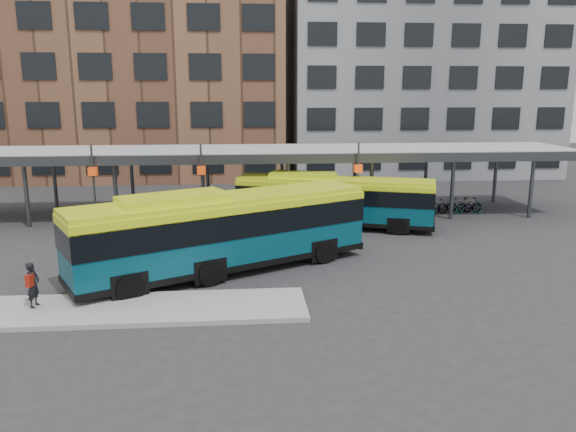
# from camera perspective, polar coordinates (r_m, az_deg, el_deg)

# --- Properties ---
(ground) EXTENTS (120.00, 120.00, 0.00)m
(ground) POSITION_cam_1_polar(r_m,az_deg,el_deg) (23.42, -2.74, -6.53)
(ground) COLOR #28282B
(ground) RESTS_ON ground
(boarding_island) EXTENTS (14.00, 3.00, 0.18)m
(boarding_island) POSITION_cam_1_polar(r_m,az_deg,el_deg) (21.11, -17.71, -9.06)
(boarding_island) COLOR gray
(boarding_island) RESTS_ON ground
(canopy) EXTENTS (40.00, 6.53, 4.80)m
(canopy) POSITION_cam_1_polar(r_m,az_deg,el_deg) (35.20, -3.66, 6.41)
(canopy) COLOR #999B9E
(canopy) RESTS_ON ground
(building_brick) EXTENTS (26.00, 14.00, 22.00)m
(building_brick) POSITION_cam_1_polar(r_m,az_deg,el_deg) (55.02, -15.02, 15.61)
(building_brick) COLOR brown
(building_brick) RESTS_ON ground
(building_grey) EXTENTS (24.00, 14.00, 20.00)m
(building_grey) POSITION_cam_1_polar(r_m,az_deg,el_deg) (56.70, 12.82, 14.61)
(building_grey) COLOR slate
(building_grey) RESTS_ON ground
(bus_front) EXTENTS (12.88, 8.60, 3.61)m
(bus_front) POSITION_cam_1_polar(r_m,az_deg,el_deg) (24.10, -6.62, -1.39)
(bus_front) COLOR #073F50
(bus_front) RESTS_ON ground
(bus_rear) EXTENTS (11.35, 5.79, 3.08)m
(bus_rear) POSITION_cam_1_polar(r_m,az_deg,el_deg) (32.33, 4.67, 1.72)
(bus_rear) COLOR #073F50
(bus_rear) RESTS_ON ground
(pedestrian) EXTENTS (0.50, 0.67, 1.63)m
(pedestrian) POSITION_cam_1_polar(r_m,az_deg,el_deg) (21.83, -24.49, -6.35)
(pedestrian) COLOR black
(pedestrian) RESTS_ON boarding_island
(bike_rack) EXTENTS (4.63, 1.43, 1.02)m
(bike_rack) POSITION_cam_1_polar(r_m,az_deg,el_deg) (37.50, 16.12, 0.99)
(bike_rack) COLOR slate
(bike_rack) RESTS_ON ground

